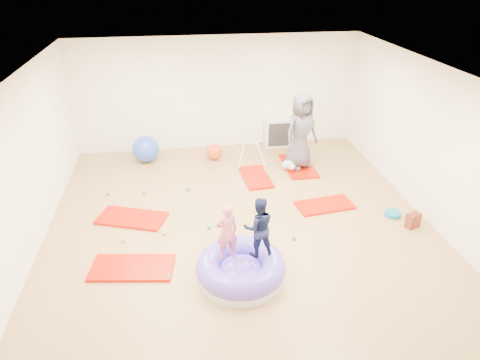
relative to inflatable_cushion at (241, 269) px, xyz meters
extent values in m
cube|color=#B58542|center=(0.22, 1.22, -0.17)|extent=(7.00, 8.00, 0.01)
cube|color=white|center=(0.22, 1.22, 2.63)|extent=(7.00, 8.00, 0.01)
cube|color=beige|center=(0.22, 5.22, 1.23)|extent=(7.00, 0.01, 2.80)
cube|color=beige|center=(-3.28, 1.22, 1.23)|extent=(0.01, 8.00, 2.80)
cube|color=beige|center=(3.72, 1.22, 1.23)|extent=(0.01, 8.00, 2.80)
cube|color=red|center=(-1.67, 0.46, -0.14)|extent=(1.38, 0.83, 0.05)
cube|color=red|center=(-1.78, 1.94, -0.14)|extent=(1.40, 1.03, 0.05)
cube|color=red|center=(0.85, 3.25, -0.15)|extent=(0.63, 1.15, 0.05)
cube|color=red|center=(1.98, 1.85, -0.15)|extent=(1.18, 0.69, 0.05)
cube|color=red|center=(1.95, 3.66, -0.14)|extent=(0.65, 1.30, 0.05)
cylinder|color=silver|center=(0.00, 0.00, -0.09)|extent=(1.34, 1.34, 0.15)
torus|color=#5E45CC|center=(0.00, 0.00, 0.05)|extent=(1.38, 1.38, 0.37)
ellipsoid|color=#5E45CC|center=(0.00, 0.00, -0.04)|extent=(0.73, 0.73, 0.33)
imported|color=#D1657B|center=(-0.19, 0.09, 0.69)|extent=(0.38, 0.29, 0.93)
imported|color=#12193C|center=(0.28, 0.10, 0.72)|extent=(0.48, 0.37, 0.98)
imported|color=#45434C|center=(1.93, 3.61, 0.75)|extent=(1.00, 0.85, 1.73)
ellipsoid|color=#A5CAEC|center=(1.69, 3.51, -0.01)|extent=(0.37, 0.24, 0.21)
sphere|color=#DAAF7C|center=(1.69, 3.34, 0.02)|extent=(0.17, 0.17, 0.17)
sphere|color=green|center=(1.08, 0.84, -0.13)|extent=(0.07, 0.07, 0.07)
sphere|color=orange|center=(-1.88, 1.23, -0.13)|extent=(0.07, 0.07, 0.07)
sphere|color=blue|center=(-0.68, 2.89, -0.13)|extent=(0.07, 0.07, 0.07)
sphere|color=red|center=(-1.60, 2.86, -0.13)|extent=(0.07, 0.07, 0.07)
sphere|color=green|center=(-0.36, 1.40, -0.13)|extent=(0.07, 0.07, 0.07)
sphere|color=green|center=(-1.10, 0.14, -0.13)|extent=(0.07, 0.07, 0.07)
sphere|color=green|center=(-2.34, 2.97, -0.13)|extent=(0.07, 0.07, 0.07)
sphere|color=orange|center=(0.56, 1.82, -0.13)|extent=(0.07, 0.07, 0.07)
sphere|color=orange|center=(-1.19, 1.33, -0.13)|extent=(0.07, 0.07, 0.07)
sphere|color=blue|center=(0.57, 1.37, -0.13)|extent=(0.07, 0.07, 0.07)
sphere|color=blue|center=(-1.60, 4.53, 0.15)|extent=(0.64, 0.64, 0.64)
sphere|color=#D84A16|center=(0.03, 4.41, 0.03)|extent=(0.40, 0.40, 0.40)
cylinder|color=silver|center=(0.61, 3.86, 0.11)|extent=(0.19, 0.20, 0.52)
cylinder|color=silver|center=(0.61, 4.30, 0.11)|extent=(0.19, 0.20, 0.52)
cylinder|color=silver|center=(1.09, 3.86, 0.11)|extent=(0.19, 0.20, 0.52)
cylinder|color=silver|center=(1.09, 4.30, 0.11)|extent=(0.19, 0.20, 0.52)
cylinder|color=silver|center=(0.85, 4.08, 0.33)|extent=(0.50, 0.03, 0.03)
sphere|color=red|center=(0.60, 4.08, 0.33)|extent=(0.06, 0.06, 0.06)
sphere|color=blue|center=(1.10, 4.08, 0.33)|extent=(0.06, 0.06, 0.06)
cube|color=silver|center=(1.78, 5.02, 0.19)|extent=(0.72, 0.35, 0.72)
cube|color=#272626|center=(1.78, 4.85, 0.19)|extent=(0.62, 0.02, 0.62)
cube|color=silver|center=(1.78, 4.97, 0.19)|extent=(0.02, 0.24, 0.63)
cube|color=silver|center=(1.78, 4.97, 0.19)|extent=(0.63, 0.24, 0.02)
cylinder|color=#0B6D90|center=(3.16, 1.33, -0.13)|extent=(0.32, 0.32, 0.07)
cube|color=#BD492D|center=(3.32, 0.89, -0.03)|extent=(0.28, 0.23, 0.29)
cylinder|color=orange|center=(-0.06, 0.14, -0.15)|extent=(0.20, 0.20, 0.03)
camera|label=1|loc=(-0.80, -5.10, 4.25)|focal=32.00mm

